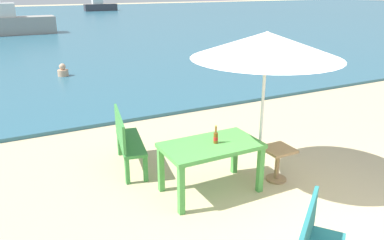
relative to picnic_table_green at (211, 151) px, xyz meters
name	(u,v)px	position (x,y,z in m)	size (l,w,h in m)	color
ground_plane	(333,233)	(0.85, -1.58, -0.65)	(120.00, 120.00, 0.00)	#C6B287
sea_water	(39,23)	(0.85, 28.42, -0.61)	(120.00, 50.00, 0.08)	#2D6075
picnic_table_green	(211,151)	(0.00, 0.00, 0.00)	(1.40, 0.80, 0.76)	#4C9E47
beer_bottle_amber	(216,137)	(0.07, -0.01, 0.20)	(0.07, 0.07, 0.26)	brown
patio_umbrella	(266,45)	(0.77, -0.13, 1.47)	(2.10, 2.10, 2.30)	silver
side_table_wood	(278,159)	(1.09, -0.18, -0.30)	(0.44, 0.44, 0.54)	#9E7A51
bench_green_left	(126,138)	(-0.85, 1.29, -0.11)	(0.58, 1.25, 0.95)	#3D8C42
swimmer_person	(63,71)	(-0.68, 8.43, -0.41)	(0.34, 0.34, 0.41)	tan
boat_tanker	(9,24)	(-1.56, 20.97, 0.08)	(4.94, 1.35, 1.80)	gray
boat_barge	(100,6)	(8.68, 39.91, -0.10)	(3.58, 0.98, 1.30)	#38383F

